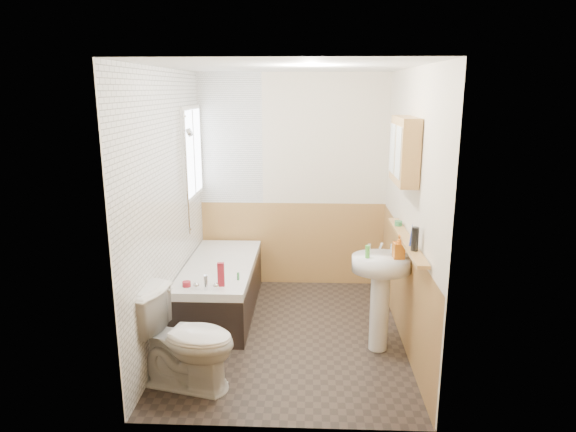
# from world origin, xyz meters

# --- Properties ---
(floor) EXTENTS (2.80, 2.80, 0.00)m
(floor) POSITION_xyz_m (0.00, 0.00, 0.00)
(floor) COLOR black
(floor) RESTS_ON ground
(ceiling) EXTENTS (2.80, 2.80, 0.00)m
(ceiling) POSITION_xyz_m (0.00, 0.00, 2.50)
(ceiling) COLOR white
(ceiling) RESTS_ON ground
(wall_back) EXTENTS (2.20, 0.02, 2.50)m
(wall_back) POSITION_xyz_m (0.00, 1.41, 1.25)
(wall_back) COLOR #EFE1C5
(wall_back) RESTS_ON ground
(wall_front) EXTENTS (2.20, 0.02, 2.50)m
(wall_front) POSITION_xyz_m (0.00, -1.41, 1.25)
(wall_front) COLOR #EFE1C5
(wall_front) RESTS_ON ground
(wall_left) EXTENTS (0.02, 2.80, 2.50)m
(wall_left) POSITION_xyz_m (-1.11, 0.00, 1.25)
(wall_left) COLOR #EFE1C5
(wall_left) RESTS_ON ground
(wall_right) EXTENTS (0.02, 2.80, 2.50)m
(wall_right) POSITION_xyz_m (1.11, 0.00, 1.25)
(wall_right) COLOR #EFE1C5
(wall_right) RESTS_ON ground
(wainscot_right) EXTENTS (0.01, 2.80, 1.00)m
(wainscot_right) POSITION_xyz_m (1.09, 0.00, 0.50)
(wainscot_right) COLOR tan
(wainscot_right) RESTS_ON wall_right
(wainscot_front) EXTENTS (2.20, 0.01, 1.00)m
(wainscot_front) POSITION_xyz_m (0.00, -1.39, 0.50)
(wainscot_front) COLOR tan
(wainscot_front) RESTS_ON wall_front
(wainscot_back) EXTENTS (2.20, 0.01, 1.00)m
(wainscot_back) POSITION_xyz_m (0.00, 1.39, 0.50)
(wainscot_back) COLOR tan
(wainscot_back) RESTS_ON wall_back
(tile_cladding_left) EXTENTS (0.01, 2.80, 2.50)m
(tile_cladding_left) POSITION_xyz_m (-1.09, 0.00, 1.25)
(tile_cladding_left) COLOR white
(tile_cladding_left) RESTS_ON wall_left
(tile_return_back) EXTENTS (0.75, 0.01, 1.50)m
(tile_return_back) POSITION_xyz_m (-0.73, 1.39, 1.75)
(tile_return_back) COLOR white
(tile_return_back) RESTS_ON wall_back
(window) EXTENTS (0.03, 0.79, 0.99)m
(window) POSITION_xyz_m (-1.06, 0.95, 1.65)
(window) COLOR white
(window) RESTS_ON wall_left
(bathtub) EXTENTS (0.70, 1.66, 0.68)m
(bathtub) POSITION_xyz_m (-0.73, 0.52, 0.28)
(bathtub) COLOR black
(bathtub) RESTS_ON floor
(shower_riser) EXTENTS (0.11, 0.08, 1.26)m
(shower_riser) POSITION_xyz_m (-1.04, 0.56, 1.58)
(shower_riser) COLOR silver
(shower_riser) RESTS_ON wall_left
(toilet) EXTENTS (0.89, 0.63, 0.79)m
(toilet) POSITION_xyz_m (-0.76, -0.90, 0.40)
(toilet) COLOR white
(toilet) RESTS_ON floor
(sink) EXTENTS (0.52, 0.42, 1.00)m
(sink) POSITION_xyz_m (0.84, -0.23, 0.64)
(sink) COLOR white
(sink) RESTS_ON floor
(pine_shelf) EXTENTS (0.10, 1.42, 0.03)m
(pine_shelf) POSITION_xyz_m (1.04, -0.25, 1.05)
(pine_shelf) COLOR tan
(pine_shelf) RESTS_ON wall_right
(medicine_cabinet) EXTENTS (0.16, 0.63, 0.57)m
(medicine_cabinet) POSITION_xyz_m (1.01, -0.09, 1.80)
(medicine_cabinet) COLOR tan
(medicine_cabinet) RESTS_ON wall_right
(foam_can) EXTENTS (0.07, 0.07, 0.19)m
(foam_can) POSITION_xyz_m (1.04, -0.60, 1.16)
(foam_can) COLOR black
(foam_can) RESTS_ON pine_shelf
(green_bottle) EXTENTS (0.04, 0.04, 0.19)m
(green_bottle) POSITION_xyz_m (1.04, -0.47, 1.16)
(green_bottle) COLOR #19339E
(green_bottle) RESTS_ON pine_shelf
(black_jar) EXTENTS (0.07, 0.07, 0.05)m
(black_jar) POSITION_xyz_m (1.04, 0.17, 1.09)
(black_jar) COLOR #388447
(black_jar) RESTS_ON pine_shelf
(soap_bottle) EXTENTS (0.11, 0.22, 0.10)m
(soap_bottle) POSITION_xyz_m (0.98, -0.28, 0.94)
(soap_bottle) COLOR orange
(soap_bottle) RESTS_ON sink
(clear_bottle) EXTENTS (0.04, 0.04, 0.11)m
(clear_bottle) POSITION_xyz_m (0.71, -0.28, 0.95)
(clear_bottle) COLOR #59C647
(clear_bottle) RESTS_ON sink
(blue_gel) EXTENTS (0.07, 0.05, 0.23)m
(blue_gel) POSITION_xyz_m (-0.61, -0.12, 0.65)
(blue_gel) COLOR maroon
(blue_gel) RESTS_ON bathtub
(cream_jar) EXTENTS (0.09, 0.09, 0.05)m
(cream_jar) POSITION_xyz_m (-0.93, -0.14, 0.57)
(cream_jar) COLOR maroon
(cream_jar) RESTS_ON bathtub
(orange_bottle) EXTENTS (0.03, 0.03, 0.07)m
(orange_bottle) POSITION_xyz_m (-0.47, 0.04, 0.58)
(orange_bottle) COLOR #388447
(orange_bottle) RESTS_ON bathtub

